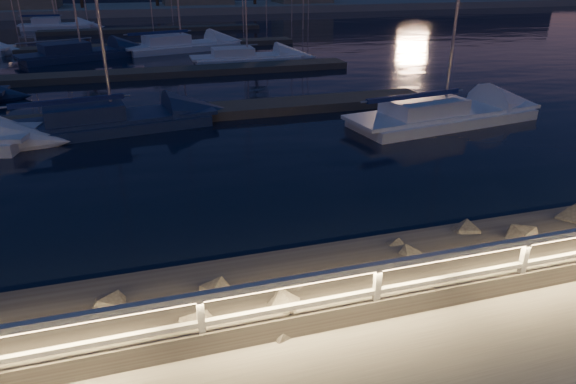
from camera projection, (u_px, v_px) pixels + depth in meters
name	position (u px, v px, depth m)	size (l,w,h in m)	color
ground	(321.00, 325.00, 8.73)	(400.00, 400.00, 0.00)	#AAA699
harbor_water	(169.00, 67.00, 36.46)	(400.00, 440.00, 0.60)	black
guard_rail	(318.00, 288.00, 8.40)	(44.11, 0.12, 1.06)	white
riprap	(418.00, 269.00, 10.72)	(34.00, 2.46, 1.34)	slate
floating_docks	(167.00, 56.00, 37.35)	(22.00, 36.00, 0.40)	#554F47
far_shore	(142.00, 6.00, 73.42)	(160.00, 14.00, 5.20)	#AAA699
sailboat_c	(107.00, 120.00, 20.98)	(8.52, 3.62, 14.02)	navy
sailboat_d	(439.00, 114.00, 21.85)	(9.12, 3.90, 14.95)	white
sailboat_g	(178.00, 45.00, 40.57)	(9.60, 5.03, 15.70)	white
sailboat_h	(244.00, 57.00, 35.68)	(7.85, 2.55, 13.16)	white
sailboat_k	(78.00, 53.00, 36.93)	(9.02, 5.54, 14.87)	navy
sailboat_m	(54.00, 25.00, 54.35)	(7.50, 2.52, 12.69)	white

